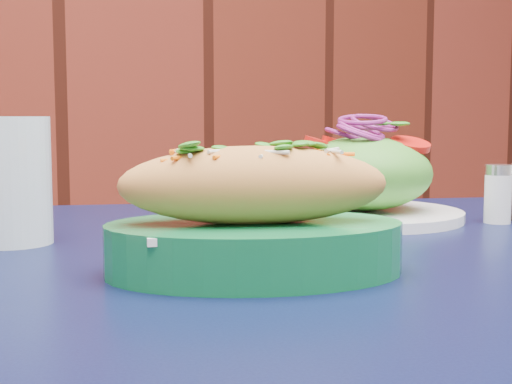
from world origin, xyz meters
TOP-DOWN VIEW (x-y plane):
  - cafe_table at (-0.46, 1.78)m, footprint 1.03×1.03m
  - banh_mi_basket at (-0.56, 1.73)m, footprint 0.28×0.24m
  - salad_plate at (-0.30, 1.92)m, footprint 0.24×0.24m
  - water_glass at (-0.70, 1.96)m, footprint 0.08×0.08m
  - salt_shaker at (-0.18, 1.82)m, footprint 0.03×0.03m

SIDE VIEW (x-z plane):
  - cafe_table at x=-0.46m, z-range 0.29..1.04m
  - salt_shaker at x=-0.18m, z-range 0.75..0.82m
  - banh_mi_basket at x=-0.56m, z-range 0.74..0.85m
  - salad_plate at x=-0.30m, z-range 0.73..0.86m
  - water_glass at x=-0.70m, z-range 0.75..0.88m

